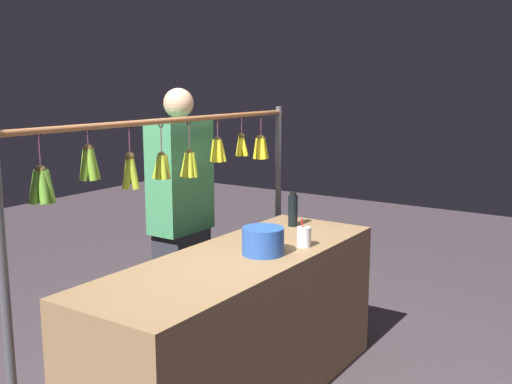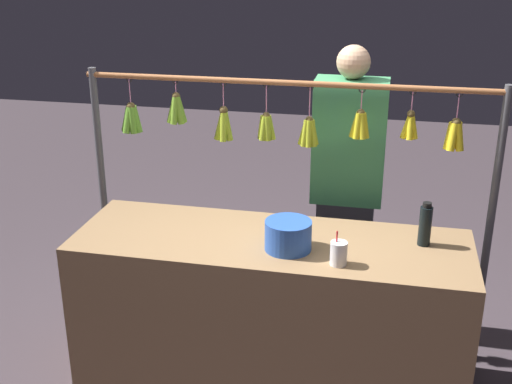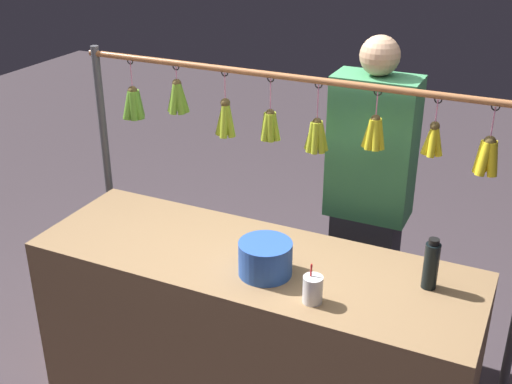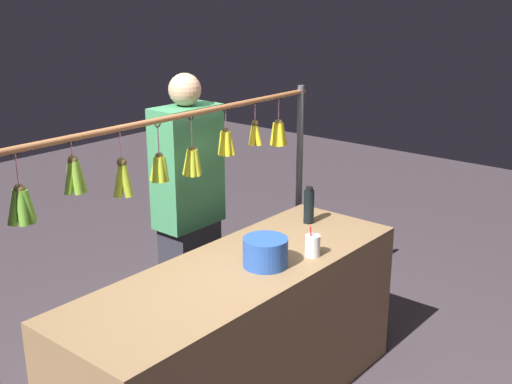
% 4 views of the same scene
% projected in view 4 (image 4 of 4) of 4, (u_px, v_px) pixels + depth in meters
% --- Properties ---
extents(market_counter, '(2.08, 0.70, 0.87)m').
position_uv_depth(market_counter, '(239.00, 341.00, 3.48)').
color(market_counter, olive).
rests_on(market_counter, ground).
extents(display_rack, '(2.35, 0.13, 1.65)m').
position_uv_depth(display_rack, '(173.00, 190.00, 3.50)').
color(display_rack, '#4C4C51').
rests_on(display_rack, ground).
extents(water_bottle, '(0.06, 0.06, 0.23)m').
position_uv_depth(water_bottle, '(309.00, 206.00, 3.95)').
color(water_bottle, black).
rests_on(water_bottle, market_counter).
extents(blue_bucket, '(0.24, 0.24, 0.15)m').
position_uv_depth(blue_bucket, '(265.00, 252.00, 3.35)').
color(blue_bucket, '#2A54B0').
rests_on(blue_bucket, market_counter).
extents(drink_cup, '(0.08, 0.08, 0.17)m').
position_uv_depth(drink_cup, '(313.00, 246.00, 3.48)').
color(drink_cup, silver).
rests_on(drink_cup, market_counter).
extents(vendor_person, '(0.42, 0.23, 1.79)m').
position_uv_depth(vendor_person, '(189.00, 219.00, 4.02)').
color(vendor_person, '#2D2D38').
rests_on(vendor_person, ground).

